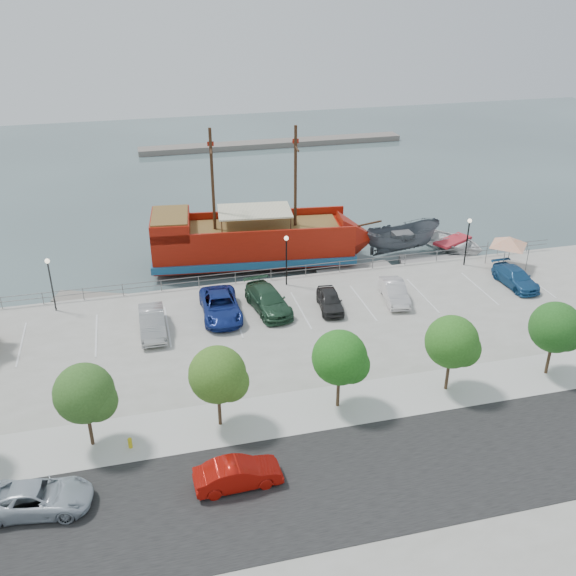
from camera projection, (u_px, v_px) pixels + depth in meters
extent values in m
plane|color=#38474A|center=(308.00, 335.00, 47.32)|extent=(160.00, 160.00, 0.00)
cube|color=gray|center=(434.00, 558.00, 28.93)|extent=(100.00, 58.00, 1.20)
cube|color=black|center=(392.00, 472.00, 32.99)|extent=(100.00, 8.00, 0.04)
cube|color=#BBBBB8|center=(353.00, 403.00, 38.19)|extent=(100.00, 4.00, 0.05)
cylinder|color=slate|center=(283.00, 268.00, 53.21)|extent=(50.00, 0.06, 0.06)
cylinder|color=slate|center=(283.00, 272.00, 53.39)|extent=(50.00, 0.06, 0.06)
cube|color=slate|center=(273.00, 144.00, 97.02)|extent=(40.00, 3.00, 0.80)
cube|color=#951508|center=(253.00, 243.00, 57.55)|extent=(18.07, 7.43, 2.85)
cube|color=#1B527E|center=(253.00, 253.00, 57.97)|extent=(18.43, 7.80, 0.66)
cone|color=#951508|center=(358.00, 238.00, 58.70)|extent=(4.08, 5.63, 5.27)
cube|color=#951508|center=(170.00, 224.00, 55.71)|extent=(3.89, 5.82, 1.54)
cube|color=brown|center=(170.00, 215.00, 55.35)|extent=(3.62, 5.36, 0.13)
cube|color=brown|center=(259.00, 228.00, 56.95)|extent=(14.72, 6.41, 0.16)
cube|color=#951508|center=(250.00, 214.00, 59.07)|extent=(17.47, 2.20, 0.77)
cube|color=#951508|center=(255.00, 236.00, 54.40)|extent=(17.47, 2.20, 0.77)
cylinder|color=#382111|center=(295.00, 178.00, 55.36)|extent=(0.29, 0.29, 9.00)
cylinder|color=#382111|center=(213.00, 181.00, 54.50)|extent=(0.29, 0.29, 9.00)
cylinder|color=#382111|center=(296.00, 146.00, 54.13)|extent=(0.52, 3.29, 0.15)
cylinder|color=#382111|center=(211.00, 149.00, 53.27)|extent=(0.52, 3.29, 0.15)
cube|color=beige|center=(254.00, 211.00, 56.20)|extent=(6.80, 4.86, 0.13)
cylinder|color=#382111|center=(367.00, 224.00, 58.21)|extent=(2.74, 0.48, 0.65)
imported|color=#525961|center=(402.00, 241.00, 59.80)|extent=(7.64, 3.32, 2.89)
imported|color=silver|center=(452.00, 245.00, 60.91)|extent=(7.16, 7.97, 1.36)
cube|color=gray|center=(96.00, 300.00, 51.88)|extent=(7.06, 4.24, 0.39)
cube|color=gray|center=(356.00, 271.00, 56.74)|extent=(6.99, 2.68, 0.39)
cube|color=gray|center=(441.00, 262.00, 58.54)|extent=(7.75, 4.27, 0.43)
cylinder|color=slate|center=(487.00, 253.00, 55.87)|extent=(0.07, 0.07, 2.03)
cylinder|color=slate|center=(510.00, 249.00, 56.56)|extent=(0.07, 0.07, 2.03)
cylinder|color=slate|center=(503.00, 263.00, 53.84)|extent=(0.07, 0.07, 2.03)
cylinder|color=slate|center=(527.00, 260.00, 54.52)|extent=(0.07, 0.07, 2.03)
pyramid|color=silver|center=(510.00, 237.00, 54.39)|extent=(4.17, 4.17, 0.83)
imported|color=#A9B4BF|center=(38.00, 498.00, 30.44)|extent=(5.41, 3.08, 1.42)
imported|color=#A71008|center=(238.00, 474.00, 31.86)|extent=(4.44, 1.70, 1.44)
cylinder|color=gold|center=(130.00, 444.00, 34.54)|extent=(0.22, 0.22, 0.55)
sphere|color=gold|center=(130.00, 440.00, 34.41)|extent=(0.24, 0.24, 0.24)
cylinder|color=black|center=(52.00, 287.00, 47.67)|extent=(0.12, 0.12, 4.00)
sphere|color=#FFF2CC|center=(47.00, 261.00, 46.73)|extent=(0.36, 0.36, 0.36)
cylinder|color=black|center=(286.00, 262.00, 51.61)|extent=(0.12, 0.12, 4.00)
sphere|color=#FFF2CC|center=(286.00, 238.00, 50.67)|extent=(0.36, 0.36, 0.36)
cylinder|color=black|center=(467.00, 244.00, 55.11)|extent=(0.12, 0.12, 4.00)
sphere|color=#FFF2CC|center=(470.00, 221.00, 54.17)|extent=(0.36, 0.36, 0.36)
cylinder|color=#473321|center=(90.00, 428.00, 34.43)|extent=(0.20, 0.20, 2.20)
sphere|color=#2C521D|center=(84.00, 393.00, 33.40)|extent=(3.20, 3.20, 3.20)
sphere|color=#2C521D|center=(97.00, 401.00, 33.45)|extent=(2.20, 2.20, 2.20)
cylinder|color=#473321|center=(219.00, 409.00, 35.96)|extent=(0.20, 0.20, 2.20)
sphere|color=#375F1C|center=(217.00, 375.00, 34.93)|extent=(3.20, 3.20, 3.20)
sphere|color=#375F1C|center=(230.00, 382.00, 34.98)|extent=(2.20, 2.20, 2.20)
cylinder|color=#473321|center=(338.00, 391.00, 37.49)|extent=(0.20, 0.20, 2.20)
sphere|color=#1F5C18|center=(340.00, 357.00, 36.46)|extent=(3.20, 3.20, 3.20)
sphere|color=#1F5C18|center=(351.00, 365.00, 36.51)|extent=(2.20, 2.20, 2.20)
cylinder|color=#473321|center=(447.00, 374.00, 39.02)|extent=(0.20, 0.20, 2.20)
sphere|color=#285F1B|center=(452.00, 342.00, 37.99)|extent=(3.20, 3.20, 3.20)
sphere|color=#285F1B|center=(463.00, 349.00, 38.04)|extent=(2.20, 2.20, 2.20)
cylinder|color=#473321|center=(549.00, 359.00, 40.55)|extent=(0.20, 0.20, 2.20)
sphere|color=#1E4F19|center=(555.00, 327.00, 39.52)|extent=(3.20, 3.20, 3.20)
sphere|color=#1E4F19|center=(566.00, 334.00, 39.57)|extent=(2.20, 2.20, 2.20)
imported|color=#A0A0A0|center=(152.00, 323.00, 45.23)|extent=(1.77, 5.01, 1.65)
imported|color=navy|center=(221.00, 306.00, 47.46)|extent=(2.91, 6.03, 1.66)
imported|color=#244730|center=(268.00, 300.00, 48.28)|extent=(3.15, 5.99, 1.66)
imported|color=#262626|center=(330.00, 300.00, 48.50)|extent=(2.17, 4.34, 1.42)
imported|color=silver|center=(394.00, 292.00, 49.69)|extent=(2.26, 4.71, 1.49)
imported|color=#1E5184|center=(516.00, 278.00, 52.08)|extent=(2.19, 4.98, 1.42)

